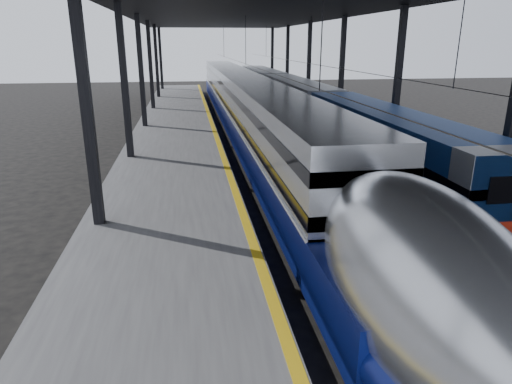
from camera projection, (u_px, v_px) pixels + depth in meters
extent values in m
plane|color=black|center=(291.00, 312.00, 12.51)|extent=(160.00, 160.00, 0.00)
cube|color=#4C4C4F|center=(175.00, 145.00, 30.65)|extent=(6.00, 80.00, 1.00)
cube|color=gold|center=(216.00, 136.00, 30.89)|extent=(0.30, 80.00, 0.01)
cube|color=slate|center=(245.00, 149.00, 31.46)|extent=(0.08, 80.00, 0.16)
cube|color=slate|center=(266.00, 148.00, 31.66)|extent=(0.08, 80.00, 0.16)
cube|color=slate|center=(315.00, 146.00, 32.17)|extent=(0.08, 80.00, 0.16)
cube|color=slate|center=(335.00, 146.00, 32.37)|extent=(0.08, 80.00, 0.16)
cube|color=black|center=(89.00, 124.00, 14.99)|extent=(0.35, 0.35, 9.00)
cube|color=black|center=(125.00, 93.00, 24.38)|extent=(0.35, 0.35, 9.00)
cube|color=black|center=(397.00, 88.00, 26.56)|extent=(0.35, 0.35, 9.00)
cube|color=black|center=(142.00, 79.00, 33.78)|extent=(0.35, 0.35, 9.00)
cube|color=black|center=(341.00, 76.00, 35.96)|extent=(0.35, 0.35, 9.00)
cube|color=black|center=(151.00, 71.00, 43.18)|extent=(0.35, 0.35, 9.00)
cube|color=black|center=(309.00, 69.00, 45.35)|extent=(0.35, 0.35, 9.00)
cube|color=black|center=(157.00, 66.00, 52.57)|extent=(0.35, 0.35, 9.00)
cube|color=black|center=(287.00, 65.00, 54.75)|extent=(0.35, 0.35, 9.00)
cube|color=black|center=(161.00, 62.00, 61.97)|extent=(0.35, 0.35, 9.00)
cube|color=black|center=(272.00, 62.00, 64.14)|extent=(0.35, 0.35, 9.00)
cube|color=black|center=(254.00, 6.00, 28.69)|extent=(18.00, 75.00, 0.45)
cylinder|color=slate|center=(256.00, 67.00, 29.87)|extent=(0.03, 74.00, 0.03)
cylinder|color=slate|center=(329.00, 67.00, 30.58)|extent=(0.03, 74.00, 0.03)
cube|color=silver|center=(240.00, 99.00, 39.04)|extent=(3.08, 57.00, 4.25)
cube|color=navy|center=(243.00, 117.00, 38.04)|extent=(3.17, 62.00, 1.65)
cube|color=silver|center=(241.00, 105.00, 39.18)|extent=(3.19, 57.00, 0.11)
cube|color=black|center=(240.00, 84.00, 38.65)|extent=(3.13, 57.00, 0.45)
cube|color=black|center=(240.00, 99.00, 39.04)|extent=(3.13, 57.00, 0.45)
ellipsoid|color=silver|center=(417.00, 283.00, 9.49)|extent=(3.08, 8.40, 4.25)
ellipsoid|color=navy|center=(411.00, 333.00, 9.87)|extent=(3.17, 8.40, 1.81)
ellipsoid|color=black|center=(507.00, 318.00, 6.78)|extent=(1.60, 2.20, 0.96)
cube|color=black|center=(407.00, 366.00, 10.14)|extent=(2.34, 2.60, 0.40)
cube|color=black|center=(257.00, 149.00, 30.81)|extent=(2.34, 2.60, 0.40)
cube|color=navy|center=(386.00, 150.00, 22.35)|extent=(2.82, 18.00, 3.83)
cube|color=#999CA1|center=(496.00, 209.00, 14.46)|extent=(2.87, 1.20, 3.88)
cube|color=#9D1B0C|center=(507.00, 230.00, 14.01)|extent=(1.21, 0.06, 0.55)
cube|color=#999CA1|center=(296.00, 103.00, 40.20)|extent=(2.82, 18.00, 3.83)
cube|color=#999CA1|center=(262.00, 84.00, 58.05)|extent=(2.82, 18.00, 3.83)
cube|color=black|center=(448.00, 233.00, 17.28)|extent=(2.22, 2.40, 0.36)
cube|color=black|center=(304.00, 129.00, 37.95)|extent=(2.22, 2.40, 0.36)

